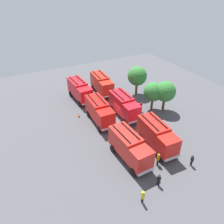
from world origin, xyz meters
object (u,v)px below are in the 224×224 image
object	(u,v)px
fire_truck_2	(130,146)
tree_2	(165,92)
fire_truck_5	(157,135)
firefighter_2	(141,106)
fire_truck_1	(99,111)
fire_truck_3	(102,83)
firefighter_1	(192,160)
fire_truck_4	(124,105)
firefighter_4	(158,159)
tree_0	(137,76)
traffic_cone_0	(79,116)
fire_truck_0	(80,90)
firefighter_3	(143,197)
firefighter_0	(159,180)
tree_1	(153,92)

from	to	relation	value
fire_truck_2	tree_2	world-z (taller)	tree_2
fire_truck_5	firefighter_2	bearing A→B (deg)	161.66
fire_truck_1	firefighter_2	bearing A→B (deg)	88.40
fire_truck_3	firefighter_1	distance (m)	24.07
fire_truck_3	fire_truck_4	size ratio (longest dim) A/B	1.01
firefighter_4	fire_truck_4	bearing A→B (deg)	-34.67
fire_truck_5	tree_2	distance (m)	10.58
fire_truck_5	firefighter_2	size ratio (longest dim) A/B	4.06
tree_0	traffic_cone_0	xyz separation A→B (m)	(2.69, -13.64, -3.71)
fire_truck_1	fire_truck_4	xyz separation A→B (m)	(0.34, 4.51, 0.00)
fire_truck_1	fire_truck_4	bearing A→B (deg)	87.62
fire_truck_0	firefighter_3	world-z (taller)	fire_truck_0
fire_truck_4	firefighter_0	world-z (taller)	fire_truck_4
tree_2	firefighter_2	bearing A→B (deg)	-112.99
fire_truck_1	fire_truck_3	xyz separation A→B (m)	(-9.38, 4.87, 0.00)
traffic_cone_0	tree_0	bearing A→B (deg)	101.15
fire_truck_0	fire_truck_3	size ratio (longest dim) A/B	1.00
tree_0	tree_1	size ratio (longest dim) A/B	1.12
fire_truck_5	firefighter_2	xyz separation A→B (m)	(-9.04, 3.56, -1.13)
tree_2	traffic_cone_0	distance (m)	15.70
fire_truck_4	firefighter_0	xyz separation A→B (m)	(14.78, -3.99, -1.23)
fire_truck_1	fire_truck_5	bearing A→B (deg)	26.84
fire_truck_1	fire_truck_0	bearing A→B (deg)	-177.06
tree_0	traffic_cone_0	bearing A→B (deg)	-78.85
fire_truck_0	firefighter_1	xyz separation A→B (m)	(23.40, 6.41, -1.25)
firefighter_4	tree_1	size ratio (longest dim) A/B	0.34
firefighter_4	tree_0	world-z (taller)	tree_0
fire_truck_1	firefighter_4	xyz separation A→B (m)	(12.51, 2.45, -1.12)
traffic_cone_0	firefighter_0	bearing A→B (deg)	10.19
fire_truck_4	tree_1	world-z (taller)	tree_1
fire_truck_1	tree_2	xyz separation A→B (m)	(2.10, 11.78, 1.65)
fire_truck_3	firefighter_3	bearing A→B (deg)	-12.89
fire_truck_3	fire_truck_4	bearing A→B (deg)	1.01
firefighter_3	fire_truck_0	bearing A→B (deg)	-83.50
firefighter_3	traffic_cone_0	bearing A→B (deg)	-77.47
fire_truck_1	firefighter_3	bearing A→B (deg)	-6.71
fire_truck_3	firefighter_2	distance (m)	10.42
tree_2	firefighter_1	bearing A→B (deg)	-23.79
fire_truck_1	fire_truck_5	world-z (taller)	same
traffic_cone_0	tree_2	bearing A→B (deg)	71.17
firefighter_4	tree_0	xyz separation A→B (m)	(-18.03, 8.48, 2.97)
firefighter_3	firefighter_4	world-z (taller)	firefighter_4
fire_truck_0	traffic_cone_0	distance (m)	6.73
fire_truck_1	traffic_cone_0	xyz separation A→B (m)	(-2.83, -2.71, -1.85)
firefighter_1	firefighter_4	bearing A→B (deg)	179.39
fire_truck_5	firefighter_1	world-z (taller)	fire_truck_5
fire_truck_4	tree_2	xyz separation A→B (m)	(1.76, 7.27, 1.65)
fire_truck_0	fire_truck_1	bearing A→B (deg)	-1.73
traffic_cone_0	fire_truck_3	bearing A→B (deg)	130.83
firefighter_0	firefighter_3	xyz separation A→B (m)	(1.06, -2.98, 0.07)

